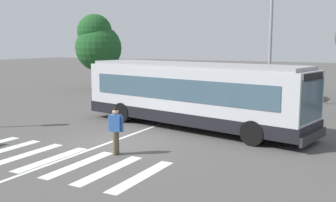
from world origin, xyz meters
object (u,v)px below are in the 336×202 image
object	(u,v)px
parked_car_champagne	(298,89)
city_transit_bus	(191,94)
parked_car_silver	(222,85)
parked_car_teal	(258,87)
parked_car_charcoal	(163,82)
parked_car_black	(191,84)
background_tree_left	(97,43)
twin_arm_street_lamp	(272,7)
pedestrian_crossing_street	(116,128)

from	to	relation	value
parked_car_champagne	city_transit_bus	bearing A→B (deg)	-102.94
parked_car_silver	parked_car_teal	bearing A→B (deg)	4.10
parked_car_charcoal	parked_car_teal	xyz separation A→B (m)	(8.16, 0.04, 0.00)
parked_car_black	background_tree_left	xyz separation A→B (m)	(-8.29, -1.46, 3.28)
parked_car_charcoal	parked_car_black	world-z (taller)	same
background_tree_left	city_transit_bus	bearing A→B (deg)	-37.31
twin_arm_street_lamp	background_tree_left	xyz separation A→B (m)	(-15.51, 2.22, -2.20)
parked_car_black	parked_car_teal	world-z (taller)	same
parked_car_black	parked_car_silver	size ratio (longest dim) A/B	1.00
parked_car_black	parked_car_champagne	size ratio (longest dim) A/B	0.99
parked_car_teal	background_tree_left	world-z (taller)	background_tree_left
pedestrian_crossing_street	background_tree_left	size ratio (longest dim) A/B	0.26
city_transit_bus	parked_car_teal	xyz separation A→B (m)	(-0.14, 12.21, -0.82)
pedestrian_crossing_street	parked_car_silver	distance (m)	17.64
pedestrian_crossing_street	parked_car_black	size ratio (longest dim) A/B	0.38
city_transit_bus	parked_car_teal	size ratio (longest dim) A/B	2.59
parked_car_charcoal	twin_arm_street_lamp	bearing A→B (deg)	-20.94
pedestrian_crossing_street	twin_arm_street_lamp	size ratio (longest dim) A/B	0.17
parked_car_silver	parked_car_champagne	bearing A→B (deg)	-0.04
parked_car_champagne	pedestrian_crossing_street	bearing A→B (deg)	-100.28
city_transit_bus	parked_car_champagne	bearing A→B (deg)	77.06
city_transit_bus	parked_car_black	distance (m)	13.34
pedestrian_crossing_street	parked_car_charcoal	xyz separation A→B (m)	(-7.89, 17.62, -0.20)
parked_car_teal	background_tree_left	xyz separation A→B (m)	(-13.78, -1.60, 3.28)
city_transit_bus	parked_car_charcoal	distance (m)	14.75
pedestrian_crossing_street	parked_car_silver	size ratio (longest dim) A/B	0.38
parked_car_champagne	parked_car_teal	bearing A→B (deg)	176.02
parked_car_black	parked_car_silver	bearing A→B (deg)	-1.23
parked_car_champagne	background_tree_left	world-z (taller)	background_tree_left
parked_car_charcoal	parked_car_silver	bearing A→B (deg)	-1.71
parked_car_charcoal	background_tree_left	xyz separation A→B (m)	(-5.62, -1.57, 3.28)
pedestrian_crossing_street	parked_car_black	world-z (taller)	pedestrian_crossing_street
pedestrian_crossing_street	parked_car_champagne	world-z (taller)	pedestrian_crossing_street
parked_car_charcoal	background_tree_left	distance (m)	6.69
city_transit_bus	background_tree_left	distance (m)	17.67
city_transit_bus	pedestrian_crossing_street	world-z (taller)	city_transit_bus
pedestrian_crossing_street	parked_car_champagne	bearing A→B (deg)	79.72
pedestrian_crossing_street	background_tree_left	world-z (taller)	background_tree_left
parked_car_teal	twin_arm_street_lamp	xyz separation A→B (m)	(1.73, -3.82, 5.47)
twin_arm_street_lamp	parked_car_teal	bearing A→B (deg)	114.32
twin_arm_street_lamp	pedestrian_crossing_street	bearing A→B (deg)	-98.21
parked_car_black	parked_car_champagne	xyz separation A→B (m)	(8.38, -0.06, 0.00)
parked_car_champagne	background_tree_left	bearing A→B (deg)	-175.20
parked_car_champagne	twin_arm_street_lamp	bearing A→B (deg)	-107.88
pedestrian_crossing_street	twin_arm_street_lamp	distance (m)	14.94
parked_car_charcoal	twin_arm_street_lamp	xyz separation A→B (m)	(9.89, -3.79, 5.47)
parked_car_teal	background_tree_left	size ratio (longest dim) A/B	0.70
pedestrian_crossing_street	parked_car_black	distance (m)	18.28
parked_car_black	parked_car_champagne	distance (m)	8.38
parked_car_silver	parked_car_charcoal	bearing A→B (deg)	178.29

